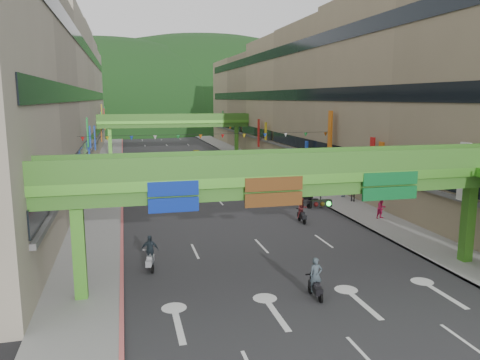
# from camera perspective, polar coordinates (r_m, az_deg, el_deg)

# --- Properties ---
(ground) EXTENTS (320.00, 320.00, 0.00)m
(ground) POSITION_cam_1_polar(r_m,az_deg,el_deg) (21.36, 12.30, -17.63)
(ground) COLOR black
(ground) RESTS_ON ground
(road_slab) EXTENTS (18.00, 140.00, 0.02)m
(road_slab) POSITION_cam_1_polar(r_m,az_deg,el_deg) (68.15, -6.50, 1.63)
(road_slab) COLOR #28282B
(road_slab) RESTS_ON ground
(sidewalk_left) EXTENTS (4.00, 140.00, 0.15)m
(sidewalk_left) POSITION_cam_1_polar(r_m,az_deg,el_deg) (67.63, -15.78, 1.31)
(sidewalk_left) COLOR gray
(sidewalk_left) RESTS_ON ground
(sidewalk_right) EXTENTS (4.00, 140.00, 0.15)m
(sidewalk_right) POSITION_cam_1_polar(r_m,az_deg,el_deg) (70.39, 2.42, 2.00)
(sidewalk_right) COLOR gray
(sidewalk_right) RESTS_ON ground
(curb_left) EXTENTS (0.20, 140.00, 0.18)m
(curb_left) POSITION_cam_1_polar(r_m,az_deg,el_deg) (67.59, -14.17, 1.39)
(curb_left) COLOR #CC5959
(curb_left) RESTS_ON ground
(curb_right) EXTENTS (0.20, 140.00, 0.18)m
(curb_right) POSITION_cam_1_polar(r_m,az_deg,el_deg) (69.88, 0.92, 1.97)
(curb_right) COLOR gray
(curb_right) RESTS_ON ground
(building_row_left) EXTENTS (12.80, 95.00, 19.00)m
(building_row_left) POSITION_cam_1_polar(r_m,az_deg,el_deg) (67.67, -22.96, 8.89)
(building_row_left) COLOR #9E937F
(building_row_left) RESTS_ON ground
(building_row_right) EXTENTS (12.80, 95.00, 19.00)m
(building_row_right) POSITION_cam_1_polar(r_m,az_deg,el_deg) (72.35, 8.60, 9.58)
(building_row_right) COLOR gray
(building_row_right) RESTS_ON ground
(overpass_near) EXTENTS (28.00, 12.27, 7.10)m
(overpass_near) POSITION_cam_1_polar(r_m,az_deg,el_deg) (24.68, 9.20, -0.93)
(overpass_near) COLOR #4C9E2D
(overpass_near) RESTS_ON ground
(overpass_far) EXTENTS (28.00, 2.20, 7.10)m
(overpass_far) POSITION_cam_1_polar(r_m,az_deg,el_deg) (82.46, -7.95, 6.81)
(overpass_far) COLOR #4C9E2D
(overpass_far) RESTS_ON ground
(hill_left) EXTENTS (168.00, 140.00, 112.00)m
(hill_left) POSITION_cam_1_polar(r_m,az_deg,el_deg) (177.27, -16.07, 6.41)
(hill_left) COLOR #1C4419
(hill_left) RESTS_ON ground
(hill_right) EXTENTS (208.00, 176.00, 128.00)m
(hill_right) POSITION_cam_1_polar(r_m,az_deg,el_deg) (199.98, -4.27, 7.13)
(hill_right) COLOR #1C4419
(hill_right) RESTS_ON ground
(bunting_string) EXTENTS (26.00, 0.36, 0.47)m
(bunting_string) POSITION_cam_1_polar(r_m,az_deg,el_deg) (47.83, -3.48, 5.32)
(bunting_string) COLOR black
(bunting_string) RESTS_ON ground
(scooter_rider_near) EXTENTS (0.66, 1.60, 2.08)m
(scooter_rider_near) POSITION_cam_1_polar(r_m,az_deg,el_deg) (23.89, 9.22, -11.89)
(scooter_rider_near) COLOR black
(scooter_rider_near) RESTS_ON ground
(scooter_rider_mid) EXTENTS (0.81, 1.60, 2.00)m
(scooter_rider_mid) POSITION_cam_1_polar(r_m,az_deg,el_deg) (37.54, 7.57, -3.66)
(scooter_rider_mid) COLOR black
(scooter_rider_mid) RESTS_ON ground
(scooter_rider_left) EXTENTS (1.07, 1.59, 2.07)m
(scooter_rider_left) POSITION_cam_1_polar(r_m,az_deg,el_deg) (27.69, -10.94, -8.69)
(scooter_rider_left) COLOR gray
(scooter_rider_left) RESTS_ON ground
(scooter_rider_far) EXTENTS (0.85, 1.58, 1.90)m
(scooter_rider_far) POSITION_cam_1_polar(r_m,az_deg,el_deg) (57.51, -6.27, 1.04)
(scooter_rider_far) COLOR maroon
(scooter_rider_far) RESTS_ON ground
(parked_scooter_row) EXTENTS (1.60, 7.19, 1.08)m
(parked_scooter_row) POSITION_cam_1_polar(r_m,az_deg,el_deg) (45.65, 7.52, -1.87)
(parked_scooter_row) COLOR black
(parked_scooter_row) RESTS_ON ground
(car_silver) EXTENTS (1.81, 4.25, 1.36)m
(car_silver) POSITION_cam_1_polar(r_m,az_deg,el_deg) (55.31, -9.23, 0.33)
(car_silver) COLOR #ABAAB2
(car_silver) RESTS_ON ground
(car_yellow) EXTENTS (1.96, 3.95, 1.29)m
(car_yellow) POSITION_cam_1_polar(r_m,az_deg,el_deg) (78.21, -5.31, 3.19)
(car_yellow) COLOR yellow
(car_yellow) RESTS_ON ground
(pedestrian_red) EXTENTS (0.97, 0.83, 1.73)m
(pedestrian_red) POSITION_cam_1_polar(r_m,az_deg,el_deg) (39.70, 16.86, -3.50)
(pedestrian_red) COLOR #C41B4E
(pedestrian_red) RESTS_ON ground
(pedestrian_dark) EXTENTS (1.06, 0.84, 1.68)m
(pedestrian_dark) POSITION_cam_1_polar(r_m,az_deg,el_deg) (45.62, 13.59, -1.67)
(pedestrian_dark) COLOR black
(pedestrian_dark) RESTS_ON ground
(pedestrian_blue) EXTENTS (0.96, 0.75, 1.81)m
(pedestrian_blue) POSITION_cam_1_polar(r_m,az_deg,el_deg) (47.31, 12.48, -1.13)
(pedestrian_blue) COLOR #304556
(pedestrian_blue) RESTS_ON ground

